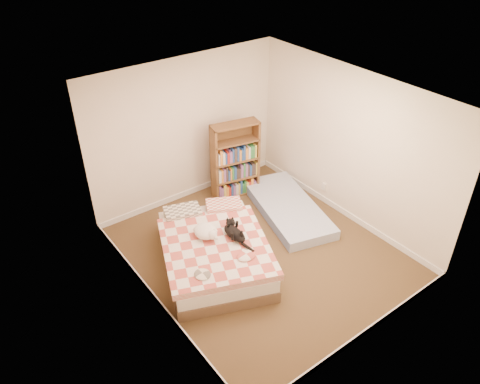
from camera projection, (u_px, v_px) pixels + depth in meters
room at (262, 186)px, 6.43m from camera, size 3.51×4.01×2.51m
bed at (213, 250)px, 6.77m from camera, size 2.01×2.34×0.53m
bookshelf at (234, 168)px, 8.16m from camera, size 0.88×0.45×1.38m
floor_mattress at (287, 208)px, 7.90m from camera, size 1.36×2.11×0.17m
black_cat at (233, 232)px, 6.62m from camera, size 0.35×0.73×0.16m
white_dog at (207, 231)px, 6.61m from camera, size 0.46×0.47×0.17m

